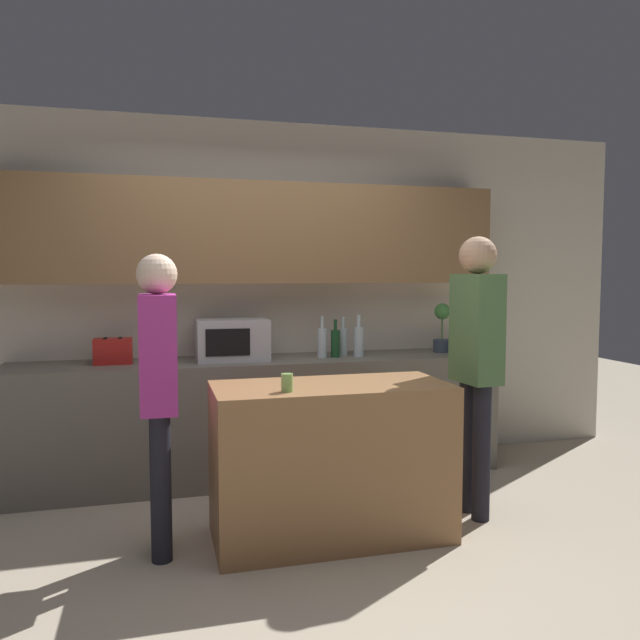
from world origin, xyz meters
The scene contains 14 objects.
ground_plane centered at (0.00, 0.00, 0.00)m, with size 14.00×14.00×0.00m, color #BCAD93.
back_wall centered at (0.00, 1.66, 1.54)m, with size 6.40×0.40×2.70m.
back_counter centered at (0.00, 1.39, 0.44)m, with size 3.60×0.62×0.89m.
kitchen_island centered at (0.21, 0.23, 0.45)m, with size 1.35×0.62×0.89m.
microwave centered at (-0.21, 1.42, 1.04)m, with size 0.52×0.39×0.30m.
toaster centered at (-1.04, 1.43, 0.98)m, with size 0.26×0.16×0.18m.
potted_plant centered at (1.48, 1.43, 1.09)m, with size 0.14×0.14×0.40m.
bottle_0 centered at (0.46, 1.36, 1.01)m, with size 0.07×0.07×0.31m.
bottle_1 centered at (0.57, 1.36, 1.00)m, with size 0.07×0.07×0.29m.
bottle_2 centered at (0.65, 1.44, 1.00)m, with size 0.07×0.07×0.30m.
bottle_3 centered at (0.75, 1.34, 1.01)m, with size 0.08×0.08×0.32m.
cup_0 centered at (-0.08, 0.08, 0.94)m, with size 0.06×0.06×0.10m.
person_left centered at (-0.74, 0.24, 0.97)m, with size 0.21×0.34×1.63m.
person_center centered at (1.17, 0.30, 1.05)m, with size 0.23×0.35×1.75m.
Camera 1 is at (-0.75, -3.15, 1.53)m, focal length 35.00 mm.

